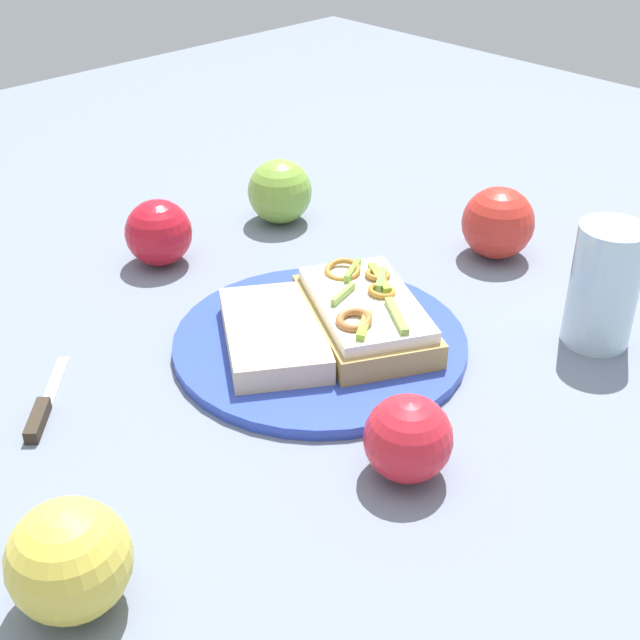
{
  "coord_description": "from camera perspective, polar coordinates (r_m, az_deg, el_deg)",
  "views": [
    {
      "loc": [
        -0.51,
        0.49,
        0.47
      ],
      "look_at": [
        0.0,
        0.0,
        0.03
      ],
      "focal_mm": 48.83,
      "sensor_mm": 36.0,
      "label": 1
    }
  ],
  "objects": [
    {
      "name": "plate",
      "position": [
        0.85,
        -0.0,
        -1.48
      ],
      "size": [
        0.29,
        0.29,
        0.01
      ],
      "primitive_type": "cylinder",
      "color": "#2E46B9",
      "rests_on": "ground_plane"
    },
    {
      "name": "apple_2",
      "position": [
        1.0,
        -10.53,
        5.64
      ],
      "size": [
        0.1,
        0.1,
        0.08
      ],
      "primitive_type": "sphere",
      "rotation": [
        0.0,
        0.0,
        0.48
      ],
      "color": "red",
      "rests_on": "ground_plane"
    },
    {
      "name": "apple_3",
      "position": [
        1.02,
        11.73,
        6.2
      ],
      "size": [
        0.12,
        0.12,
        0.08
      ],
      "primitive_type": "sphere",
      "rotation": [
        0.0,
        0.0,
        5.7
      ],
      "color": "red",
      "rests_on": "ground_plane"
    },
    {
      "name": "sandwich",
      "position": [
        0.85,
        2.96,
        0.41
      ],
      "size": [
        0.2,
        0.17,
        0.05
      ],
      "rotation": [
        0.0,
        0.0,
        2.66
      ],
      "color": "tan",
      "rests_on": "plate"
    },
    {
      "name": "apple_1",
      "position": [
        1.09,
        -2.65,
        8.42
      ],
      "size": [
        0.11,
        0.11,
        0.08
      ],
      "primitive_type": "sphere",
      "rotation": [
        0.0,
        0.0,
        2.22
      ],
      "color": "#7DAD3C",
      "rests_on": "ground_plane"
    },
    {
      "name": "ground_plane",
      "position": [
        0.85,
        -0.0,
        -1.81
      ],
      "size": [
        2.0,
        2.0,
        0.0
      ],
      "primitive_type": "plane",
      "color": "slate",
      "rests_on": "ground"
    },
    {
      "name": "bread_slice_side",
      "position": [
        0.83,
        -3.04,
        -0.92
      ],
      "size": [
        0.17,
        0.16,
        0.02
      ],
      "primitive_type": "cube",
      "rotation": [
        0.0,
        0.0,
        2.56
      ],
      "color": "beige",
      "rests_on": "plate"
    },
    {
      "name": "apple_0",
      "position": [
        0.69,
        5.79,
        -7.73
      ],
      "size": [
        0.1,
        0.1,
        0.07
      ],
      "primitive_type": "sphere",
      "rotation": [
        0.0,
        0.0,
        5.28
      ],
      "color": "red",
      "rests_on": "ground_plane"
    },
    {
      "name": "knife",
      "position": [
        0.8,
        -17.68,
        -5.48
      ],
      "size": [
        0.1,
        0.09,
        0.01
      ],
      "rotation": [
        0.0,
        0.0,
        5.56
      ],
      "color": "silver",
      "rests_on": "ground_plane"
    },
    {
      "name": "drinking_glass",
      "position": [
        0.87,
        18.12,
        2.16
      ],
      "size": [
        0.07,
        0.07,
        0.12
      ],
      "primitive_type": "cylinder",
      "color": "silver",
      "rests_on": "ground_plane"
    },
    {
      "name": "apple_4",
      "position": [
        0.61,
        -16.1,
        -14.89
      ],
      "size": [
        0.08,
        0.08,
        0.08
      ],
      "primitive_type": "sphere",
      "rotation": [
        0.0,
        0.0,
        4.71
      ],
      "color": "gold",
      "rests_on": "ground_plane"
    }
  ]
}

